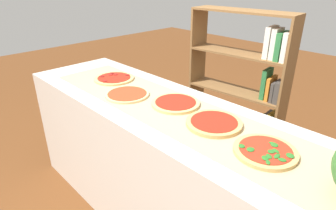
% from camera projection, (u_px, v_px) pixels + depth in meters
% --- Properties ---
extents(counter, '(2.55, 0.71, 0.95)m').
position_uv_depth(counter, '(168.00, 169.00, 1.99)').
color(counter, beige).
rests_on(counter, ground_plane).
extents(parchment_paper, '(2.06, 0.48, 0.00)m').
position_uv_depth(parchment_paper, '(168.00, 108.00, 1.79)').
color(parchment_paper, tan).
rests_on(parchment_paper, counter).
extents(pizza_pepperoni_0, '(0.31, 0.31, 0.02)m').
position_uv_depth(pizza_pepperoni_0, '(114.00, 78.00, 2.26)').
color(pizza_pepperoni_0, '#DBB26B').
rests_on(pizza_pepperoni_0, parchment_paper).
extents(pizza_plain_1, '(0.30, 0.30, 0.02)m').
position_uv_depth(pizza_plain_1, '(127.00, 94.00, 1.97)').
color(pizza_plain_1, '#E5C17F').
rests_on(pizza_plain_1, parchment_paper).
extents(pizza_plain_2, '(0.31, 0.31, 0.02)m').
position_uv_depth(pizza_plain_2, '(176.00, 103.00, 1.83)').
color(pizza_plain_2, '#DBB26B').
rests_on(pizza_plain_2, parchment_paper).
extents(pizza_plain_3, '(0.31, 0.31, 0.02)m').
position_uv_depth(pizza_plain_3, '(214.00, 123.00, 1.59)').
color(pizza_plain_3, tan).
rests_on(pizza_plain_3, parchment_paper).
extents(pizza_spinach_4, '(0.30, 0.30, 0.03)m').
position_uv_depth(pizza_spinach_4, '(265.00, 151.00, 1.34)').
color(pizza_spinach_4, tan).
rests_on(pizza_spinach_4, parchment_paper).
extents(bookshelf, '(0.92, 0.33, 1.44)m').
position_uv_depth(bookshelf, '(248.00, 94.00, 2.58)').
color(bookshelf, brown).
rests_on(bookshelf, ground_plane).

